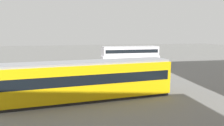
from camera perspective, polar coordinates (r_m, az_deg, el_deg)
ground_plane at (r=32.77m, az=-0.43°, el=-2.51°), size 160.00×160.00×0.00m
double_decker_bus at (r=36.56m, az=5.03°, el=1.69°), size 10.23×2.85×3.84m
tram_yellow at (r=19.12m, az=-6.10°, el=-4.60°), size 15.54×3.74×3.56m
pedestrian_near_railing at (r=26.30m, az=-3.18°, el=-2.89°), size 0.43×0.43×1.77m
pedestrian_crossing at (r=24.77m, az=6.74°, el=-3.75°), size 0.45×0.45×1.69m
pedestrian_railing at (r=26.62m, az=-6.91°, el=-3.41°), size 9.15×1.09×1.08m
info_sign at (r=27.04m, az=-18.69°, el=-1.79°), size 0.96×0.12×2.33m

